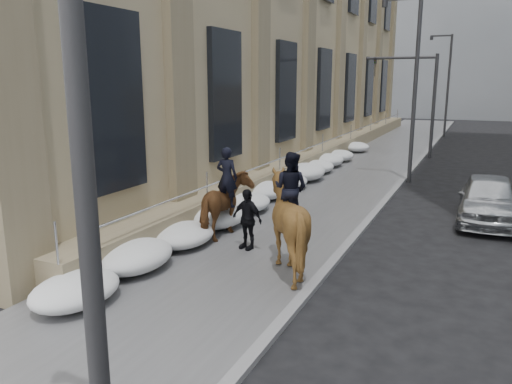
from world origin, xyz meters
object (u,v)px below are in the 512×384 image
(mounted_horse_right, at_px, (287,220))
(pedestrian, at_px, (247,219))
(car_silver, at_px, (489,199))
(mounted_horse_left, at_px, (226,203))

(mounted_horse_right, height_order, pedestrian, mounted_horse_right)
(pedestrian, xyz_separation_m, car_silver, (5.85, 5.96, -0.17))
(mounted_horse_right, xyz_separation_m, pedestrian, (-1.52, 0.99, -0.42))
(mounted_horse_right, height_order, car_silver, mounted_horse_right)
(mounted_horse_left, height_order, mounted_horse_right, mounted_horse_right)
(mounted_horse_right, distance_m, car_silver, 8.21)
(car_silver, bearing_deg, pedestrian, -134.87)
(mounted_horse_left, xyz_separation_m, pedestrian, (1.00, -0.69, -0.18))
(mounted_horse_left, distance_m, mounted_horse_right, 3.03)
(mounted_horse_left, bearing_deg, mounted_horse_right, 143.49)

